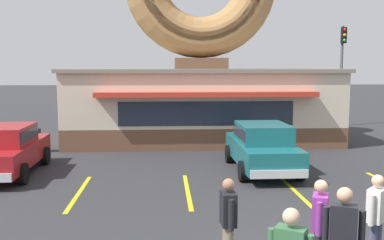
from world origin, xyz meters
The scene contains 12 objects.
donut_shop_building centered at (-1.33, 13.94, 3.74)m, with size 12.30×6.75×10.96m.
car_red centered at (-8.14, 7.30, 0.87)m, with size 2.04×4.59×1.60m.
car_teal centered at (0.17, 7.26, 0.87)m, with size 2.01×4.58×1.60m.
pedestrian_blue_sweater_man centered at (-0.54, -0.30, 0.91)m, with size 0.37×0.56×1.64m.
pedestrian_hooded_kid centered at (0.58, 0.06, 0.89)m, with size 0.45×0.45×1.62m.
pedestrian_clipboard_woman centered at (-0.48, -1.10, 0.97)m, with size 0.55×0.38×1.73m.
pedestrian_beanie_man centered at (-1.99, 0.10, 0.87)m, with size 0.26×0.60×1.59m.
trash_bin centered at (-8.33, 11.09, 0.50)m, with size 0.57×0.57×0.97m.
traffic_light_pole centered at (7.20, 18.27, 3.71)m, with size 0.28×0.47×5.80m.
parking_stripe_left centered at (-5.42, 5.00, 0.00)m, with size 0.12×3.60×0.01m, color yellow.
parking_stripe_mid_left centered at (-2.42, 5.00, 0.00)m, with size 0.12×3.60×0.01m, color yellow.
parking_stripe_centre centered at (0.58, 5.00, 0.00)m, with size 0.12×3.60×0.01m, color yellow.
Camera 1 is at (-3.06, -7.22, 3.45)m, focal length 42.00 mm.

